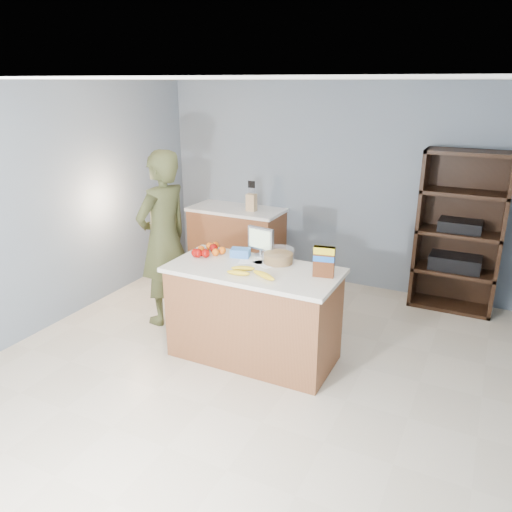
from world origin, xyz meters
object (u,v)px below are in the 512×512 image
at_px(cereal_box, 324,259).
at_px(tv, 261,240).
at_px(shelving_unit, 459,235).
at_px(person, 164,239).
at_px(counter_peninsula, 254,317).

bearing_deg(cereal_box, tv, 160.91).
distance_m(shelving_unit, tv, 2.38).
height_order(person, tv, person).
distance_m(person, cereal_box, 1.85).
bearing_deg(cereal_box, person, 173.27).
distance_m(counter_peninsula, tv, 0.73).
distance_m(person, tv, 1.12).
distance_m(counter_peninsula, cereal_box, 0.90).
bearing_deg(person, cereal_box, 92.94).
height_order(counter_peninsula, cereal_box, cereal_box).
xyz_separation_m(tv, cereal_box, (0.72, -0.25, -0.00)).
xyz_separation_m(shelving_unit, tv, (-1.64, -1.72, 0.19)).
bearing_deg(tv, cereal_box, -19.09).
bearing_deg(counter_peninsula, cereal_box, 7.39).
bearing_deg(tv, person, -178.34).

